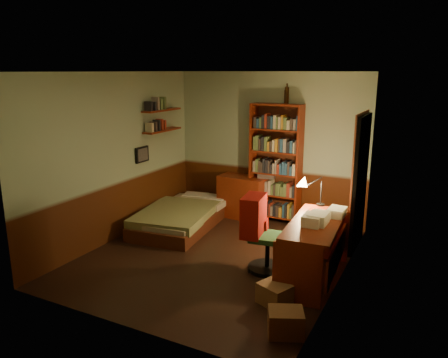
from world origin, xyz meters
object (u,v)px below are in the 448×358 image
at_px(bookshelf, 276,164).
at_px(cardboard_box_b, 275,294).
at_px(office_chair, 268,230).
at_px(cardboard_box_a, 286,322).
at_px(mini_stereo, 267,173).
at_px(desk_lamp, 321,187).
at_px(bed, 182,210).
at_px(desk, 314,251).
at_px(dresser, 243,197).

bearing_deg(bookshelf, cardboard_box_b, -65.92).
bearing_deg(office_chair, cardboard_box_a, -69.29).
height_order(mini_stereo, desk_lamp, desk_lamp).
xyz_separation_m(bed, mini_stereo, (1.14, 1.03, 0.55)).
bearing_deg(desk, cardboard_box_b, -109.30).
height_order(desk_lamp, cardboard_box_b, desk_lamp).
bearing_deg(office_chair, dresser, 115.15).
bearing_deg(bookshelf, office_chair, -68.66).
bearing_deg(desk, bookshelf, 119.39).
bearing_deg(mini_stereo, dresser, -172.83).
distance_m(mini_stereo, cardboard_box_a, 3.66).
distance_m(mini_stereo, desk, 2.45).
height_order(mini_stereo, office_chair, office_chair).
relative_size(desk, cardboard_box_b, 4.18).
relative_size(dresser, desk, 0.60).
height_order(desk, cardboard_box_b, desk).
distance_m(desk_lamp, office_chair, 1.01).
relative_size(mini_stereo, desk_lamp, 0.55).
bearing_deg(office_chair, desk, -5.45).
distance_m(mini_stereo, desk_lamp, 1.78).
bearing_deg(dresser, office_chair, -51.79).
bearing_deg(mini_stereo, bookshelf, -22.97).
distance_m(office_chair, cardboard_box_b, 0.98).
bearing_deg(office_chair, desk_lamp, 48.77).
distance_m(bed, office_chair, 2.17).
relative_size(office_chair, cardboard_box_b, 3.31).
bearing_deg(bookshelf, desk, -53.36).
height_order(bookshelf, desk_lamp, bookshelf).
distance_m(desk, cardboard_box_b, 0.88).
relative_size(desk, desk_lamp, 2.66).
height_order(bed, cardboard_box_a, bed).
height_order(bookshelf, office_chair, bookshelf).
xyz_separation_m(mini_stereo, office_chair, (0.80, -1.97, -0.27)).
height_order(bed, bookshelf, bookshelf).
distance_m(bed, cardboard_box_b, 2.91).
height_order(desk, cardboard_box_a, desk).
bearing_deg(desk_lamp, cardboard_box_a, -108.78).
bearing_deg(mini_stereo, cardboard_box_b, -76.15).
xyz_separation_m(desk_lamp, cardboard_box_a, (0.22, -2.04, -0.91)).
bearing_deg(desk, desk_lamp, 96.37).
xyz_separation_m(bed, office_chair, (1.94, -0.93, 0.28)).
distance_m(office_chair, cardboard_box_a, 1.54).
relative_size(bed, office_chair, 1.72).
xyz_separation_m(bookshelf, cardboard_box_b, (1.03, -2.71, -0.91)).
xyz_separation_m(desk, cardboard_box_b, (-0.22, -0.81, -0.27)).
bearing_deg(dresser, desk, -39.81).
height_order(bed, office_chair, office_chair).
bearing_deg(bookshelf, desk_lamp, -43.17).
distance_m(bookshelf, office_chair, 2.08).
relative_size(dresser, mini_stereo, 2.88).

